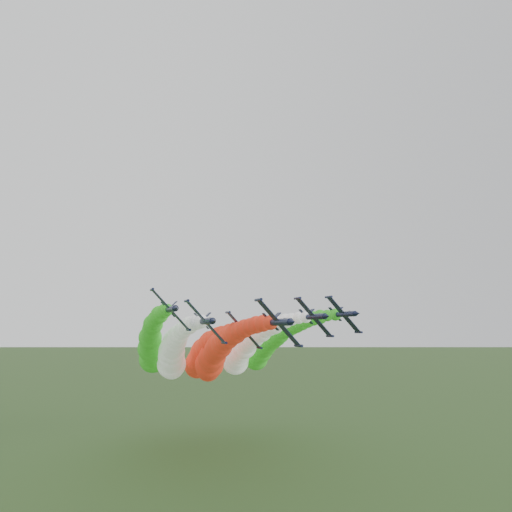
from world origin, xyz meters
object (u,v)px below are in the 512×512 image
(jet_outer_left, at_px, (152,347))
(jet_trail, at_px, (201,357))
(jet_outer_right, at_px, (268,346))
(jet_inner_right, at_px, (245,349))
(jet_lead, at_px, (215,356))
(jet_inner_left, at_px, (173,354))

(jet_outer_left, xyz_separation_m, jet_trail, (17.67, 7.22, -3.81))
(jet_outer_left, bearing_deg, jet_outer_right, -1.01)
(jet_inner_right, bearing_deg, jet_outer_left, 171.70)
(jet_inner_right, distance_m, jet_outer_right, 10.19)
(jet_outer_left, distance_m, jet_outer_right, 38.84)
(jet_lead, relative_size, jet_trail, 1.00)
(jet_inner_right, bearing_deg, jet_outer_right, 20.78)
(jet_outer_right, height_order, jet_trail, jet_outer_right)
(jet_inner_left, bearing_deg, jet_inner_right, 5.06)
(jet_lead, bearing_deg, jet_inner_right, 47.79)
(jet_outer_right, distance_m, jet_trail, 22.89)
(jet_outer_left, distance_m, jet_trail, 19.47)
(jet_inner_left, bearing_deg, jet_outer_left, 131.08)
(jet_inner_left, bearing_deg, jet_trail, 48.36)
(jet_inner_right, relative_size, jet_outer_left, 1.00)
(jet_lead, distance_m, jet_outer_left, 25.11)
(jet_inner_right, xyz_separation_m, jet_outer_left, (-29.35, 4.28, 1.11))
(jet_lead, xyz_separation_m, jet_trail, (2.41, 27.05, -1.57))
(jet_lead, relative_size, jet_inner_left, 1.00)
(jet_outer_left, bearing_deg, jet_inner_right, -8.30)
(jet_lead, xyz_separation_m, jet_outer_right, (23.58, 19.14, 2.09))
(jet_outer_left, bearing_deg, jet_inner_left, -48.92)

